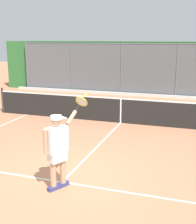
{
  "coord_description": "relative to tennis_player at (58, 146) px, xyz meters",
  "views": [
    {
      "loc": [
        -2.77,
        5.99,
        3.13
      ],
      "look_at": [
        -0.02,
        -2.2,
        1.05
      ],
      "focal_mm": 49.38,
      "sensor_mm": 36.0,
      "label": 1
    }
  ],
  "objects": [
    {
      "name": "ground_plane",
      "position": [
        0.05,
        -0.52,
        -0.94
      ],
      "size": [
        60.0,
        60.0,
        0.0
      ],
      "primitive_type": "plane",
      "color": "#B27551"
    },
    {
      "name": "court_line_markings",
      "position": [
        0.05,
        0.05,
        -0.93
      ],
      "size": [
        8.17,
        9.49,
        0.01
      ],
      "color": "white",
      "rests_on": "ground"
    },
    {
      "name": "fence_backdrop",
      "position": [
        0.05,
        -11.94,
        0.52
      ],
      "size": [
        18.08,
        1.37,
        2.94
      ],
      "color": "#565B60",
      "rests_on": "ground"
    },
    {
      "name": "tennis_net",
      "position": [
        0.05,
        -5.46,
        -0.44
      ],
      "size": [
        10.5,
        0.09,
        1.07
      ],
      "color": "#2D2D2D",
      "rests_on": "ground"
    },
    {
      "name": "tennis_player",
      "position": [
        0.0,
        0.0,
        0.0
      ],
      "size": [
        0.59,
        1.32,
        1.9
      ],
      "rotation": [
        0.0,
        0.0,
        -2.06
      ],
      "color": "navy",
      "rests_on": "ground"
    },
    {
      "name": "tennis_ball_by_sideline",
      "position": [
        1.26,
        -2.12,
        -0.9
      ],
      "size": [
        0.07,
        0.07,
        0.07
      ],
      "primitive_type": "sphere",
      "color": "#D6E042",
      "rests_on": "ground"
    }
  ]
}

